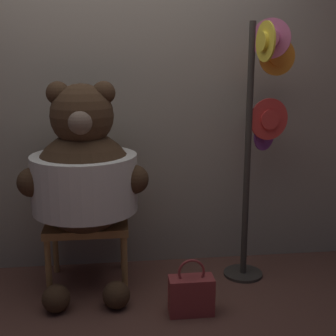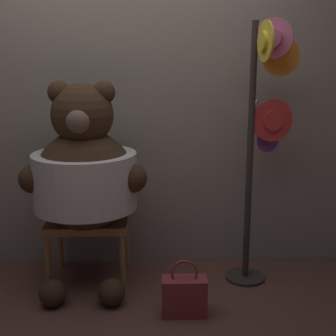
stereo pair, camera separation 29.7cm
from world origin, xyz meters
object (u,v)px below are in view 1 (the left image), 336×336
at_px(teddy_bear, 84,176).
at_px(handbag_on_ground, 191,294).
at_px(chair, 87,211).
at_px(hat_display_rack, 259,124).

relative_size(teddy_bear, handbag_on_ground, 3.89).
xyz_separation_m(chair, handbag_on_ground, (0.64, -0.57, -0.37)).
bearing_deg(handbag_on_ground, hat_display_rack, 41.24).
xyz_separation_m(teddy_bear, hat_display_rack, (1.18, 0.05, 0.31)).
bearing_deg(hat_display_rack, handbag_on_ground, -138.76).
height_order(chair, handbag_on_ground, chair).
height_order(teddy_bear, handbag_on_ground, teddy_bear).
relative_size(chair, hat_display_rack, 0.51).
bearing_deg(hat_display_rack, chair, 175.10).
distance_m(chair, handbag_on_ground, 0.94).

